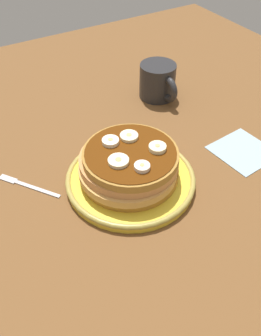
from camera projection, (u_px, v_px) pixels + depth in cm
name	position (u px, v px, depth cm)	size (l,w,h in cm)	color
ground_plane	(131.00, 188.00, 67.70)	(140.00, 140.00, 3.00)	brown
plate	(131.00, 179.00, 66.01)	(23.75, 23.75, 1.82)	yellow
pancake_stack	(129.00, 164.00, 63.78)	(18.32, 18.48, 5.99)	#AB7026
banana_slice_0	(142.00, 167.00, 58.29)	(2.63, 2.63, 0.99)	#F4E0C4
banana_slice_1	(111.00, 142.00, 63.12)	(3.02, 3.02, 0.98)	#FAEBC5
banana_slice_2	(157.00, 148.00, 61.82)	(3.05, 3.05, 1.03)	#FCF0B5
banana_slice_3	(129.00, 136.00, 64.28)	(3.29, 3.29, 0.85)	#F7E9B5
banana_slice_4	(118.00, 161.00, 59.40)	(3.53, 3.53, 0.87)	beige
coffee_mug	(158.00, 81.00, 85.64)	(11.86, 8.57, 8.24)	#262628
napkin	(243.00, 151.00, 73.12)	(11.00, 11.00, 0.30)	#99B2BF
fork	(25.00, 185.00, 65.95)	(11.11, 8.40, 0.50)	silver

